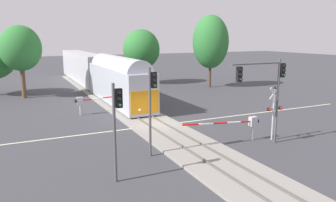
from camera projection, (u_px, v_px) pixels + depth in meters
ground_plane at (155, 126)px, 28.76m from camera, size 220.00×220.00×0.00m
road_centre_stripe at (155, 126)px, 28.76m from camera, size 44.00×0.20×0.01m
railway_track at (155, 125)px, 28.74m from camera, size 4.40×80.00×0.32m
commuter_train at (96, 71)px, 46.79m from camera, size 3.04×40.27×5.16m
crossing_gate_near at (244, 123)px, 24.22m from camera, size 6.49×0.40×1.93m
crossing_signal_mast at (274, 107)px, 24.40m from camera, size 1.36×0.44×4.12m
crossing_gate_far at (88, 100)px, 32.73m from camera, size 6.41×0.40×1.80m
traffic_signal_near_left at (117, 117)px, 17.09m from camera, size 0.53×0.38×5.34m
traffic_signal_median at (152, 98)px, 20.83m from camera, size 0.53×0.38×5.77m
traffic_signal_near_right at (267, 81)px, 22.86m from camera, size 4.52×0.38×6.10m
maple_right_background at (211, 42)px, 49.13m from camera, size 5.36×5.36×10.76m
oak_behind_train at (20, 48)px, 40.50m from camera, size 5.03×5.03×9.00m
elm_centre_background at (141, 49)px, 52.74m from camera, size 5.84×5.84×8.75m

